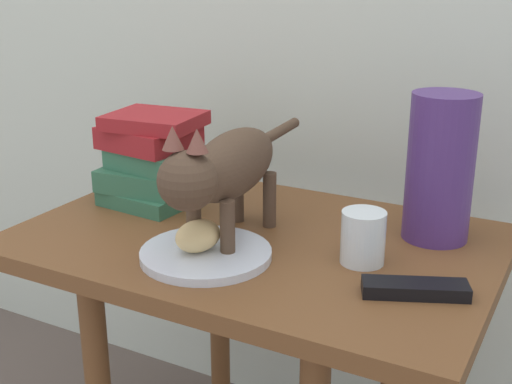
% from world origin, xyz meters
% --- Properties ---
extents(side_table, '(0.81, 0.54, 0.61)m').
position_xyz_m(side_table, '(0.00, 0.00, 0.52)').
color(side_table, brown).
rests_on(side_table, ground).
extents(plate, '(0.21, 0.21, 0.01)m').
position_xyz_m(plate, '(-0.03, -0.12, 0.62)').
color(plate, silver).
rests_on(plate, side_table).
extents(bread_roll, '(0.08, 0.09, 0.05)m').
position_xyz_m(bread_roll, '(-0.04, -0.13, 0.65)').
color(bread_roll, '#E0BC7A').
rests_on(bread_roll, plate).
extents(cat, '(0.11, 0.48, 0.23)m').
position_xyz_m(cat, '(-0.03, -0.06, 0.75)').
color(cat, '#4C3828').
rests_on(cat, side_table).
extents(book_stack, '(0.20, 0.17, 0.18)m').
position_xyz_m(book_stack, '(-0.26, 0.06, 0.70)').
color(book_stack, '#336B4C').
rests_on(book_stack, side_table).
extents(green_vase, '(0.11, 0.11, 0.25)m').
position_xyz_m(green_vase, '(0.27, 0.14, 0.74)').
color(green_vase, '#4C2D72').
rests_on(green_vase, side_table).
extents(candle_jar, '(0.07, 0.07, 0.08)m').
position_xyz_m(candle_jar, '(0.20, -0.02, 0.65)').
color(candle_jar, silver).
rests_on(candle_jar, side_table).
extents(tv_remote, '(0.16, 0.10, 0.02)m').
position_xyz_m(tv_remote, '(0.30, -0.09, 0.62)').
color(tv_remote, black).
rests_on(tv_remote, side_table).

